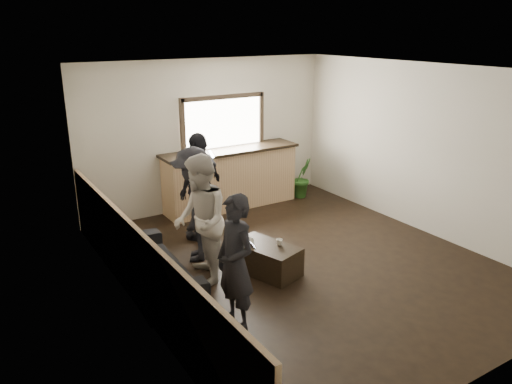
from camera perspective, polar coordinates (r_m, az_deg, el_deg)
ground at (r=7.53m, az=5.27°, el=-7.99°), size 5.00×6.00×0.01m
room_shell at (r=6.60m, az=0.53°, el=1.94°), size 5.01×6.01×2.80m
bar_counter at (r=9.56m, az=-2.95°, el=1.99°), size 2.70×0.68×2.13m
sofa at (r=6.90m, az=-11.60°, el=-8.19°), size 0.88×2.03×0.58m
coffee_table at (r=7.13m, az=1.21°, el=-7.63°), size 0.78×1.05×0.42m
cup_a at (r=7.04m, az=-0.67°, el=-5.69°), size 0.14×0.14×0.09m
cup_b at (r=7.04m, az=2.68°, el=-5.73°), size 0.12×0.12×0.09m
potted_plant at (r=10.23m, az=5.25°, el=1.66°), size 0.54×0.49×0.81m
person_a at (r=5.67m, az=-2.38°, el=-8.13°), size 0.48×0.61×1.61m
person_b at (r=6.65m, az=-6.38°, el=-3.29°), size 0.91×1.03×1.78m
person_c at (r=7.35m, az=-7.07°, el=-1.45°), size 1.10×1.28×1.71m
person_d at (r=8.07m, az=-6.35°, el=0.61°), size 1.11×0.89×1.77m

